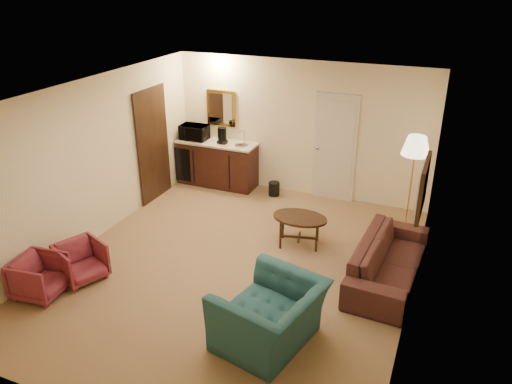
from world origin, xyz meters
The scene contains 12 objects.
ground centered at (0.00, 0.00, 0.00)m, with size 6.00×6.00×0.00m, color #906B49.
room_walls centered at (-0.10, 0.77, 1.72)m, with size 5.02×6.01×2.61m.
wetbar_cabinet centered at (-1.65, 2.72, 0.46)m, with size 1.64×0.58×0.92m, color #321A0F.
sofa centered at (2.15, 0.55, 0.41)m, with size 2.09×0.61×0.82m, color black.
teal_armchair centered at (1.06, -1.35, 0.52)m, with size 1.19×0.77×1.04m, color #1E494C.
rose_chair_near centered at (-1.90, -1.11, 0.31)m, with size 0.60×0.56×0.61m, color maroon.
rose_chair_far centered at (-2.15, -1.65, 0.31)m, with size 0.61×0.57×0.63m, color maroon.
coffee_table centered at (0.67, 1.00, 0.25)m, with size 0.88×0.59×0.50m, color black.
floor_lamp centered at (2.20, 2.11, 0.85)m, with size 0.45×0.45×1.70m, color #CF9045.
waste_bin centered at (-0.38, 2.65, 0.14)m, with size 0.22×0.22×0.27m, color black.
microwave centered at (-2.14, 2.70, 1.10)m, with size 0.54×0.30×0.37m, color black.
coffee_maker centered at (-1.50, 2.68, 1.08)m, with size 0.17×0.17×0.32m, color black.
Camera 1 is at (2.73, -5.77, 4.08)m, focal length 35.00 mm.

